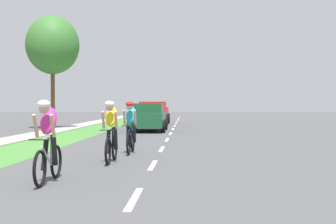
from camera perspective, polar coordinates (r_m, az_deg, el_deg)
ground_plane at (r=21.36m, az=0.11°, el=-3.01°), size 120.00×120.00×0.00m
grass_verge at (r=22.02m, az=-11.85°, el=-2.90°), size 2.19×70.00×0.01m
sidewalk_concrete at (r=22.52m, az=-16.28°, el=-2.83°), size 1.39×70.00×0.10m
lane_markings_center at (r=25.35m, az=0.47°, el=-2.36°), size 0.12×53.80×0.01m
cyclist_lead at (r=9.10m, az=-14.56°, el=-3.40°), size 0.42×1.72×1.58m
cyclist_trailing at (r=11.91m, az=-7.01°, el=-2.33°), size 0.42×1.72×1.58m
cyclist_distant at (r=14.07m, az=-4.62°, el=-1.80°), size 0.42×1.72×1.58m
sedan_dark_green at (r=25.35m, az=-2.43°, el=-0.63°), size 1.98×4.30×1.52m
pickup_red at (r=33.51m, az=-1.79°, el=-0.12°), size 2.22×5.10×1.64m
street_tree_near at (r=28.59m, az=-14.01°, el=7.96°), size 3.14×3.14×6.71m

